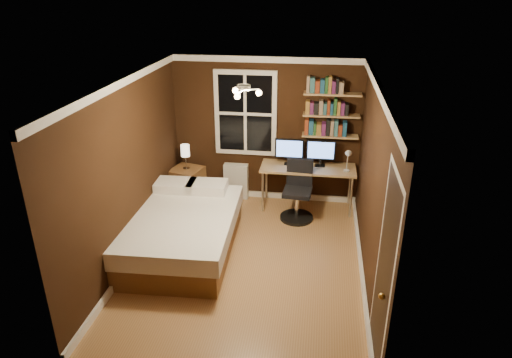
# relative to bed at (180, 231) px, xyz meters

# --- Properties ---
(floor) EXTENTS (4.20, 4.20, 0.00)m
(floor) POSITION_rel_bed_xyz_m (1.00, -0.16, -0.31)
(floor) COLOR #99673D
(floor) RESTS_ON ground
(wall_back) EXTENTS (3.20, 0.04, 2.50)m
(wall_back) POSITION_rel_bed_xyz_m (1.00, 1.94, 0.94)
(wall_back) COLOR black
(wall_back) RESTS_ON ground
(wall_left) EXTENTS (0.04, 4.20, 2.50)m
(wall_left) POSITION_rel_bed_xyz_m (-0.60, -0.16, 0.94)
(wall_left) COLOR black
(wall_left) RESTS_ON ground
(wall_right) EXTENTS (0.04, 4.20, 2.50)m
(wall_right) POSITION_rel_bed_xyz_m (2.60, -0.16, 0.94)
(wall_right) COLOR black
(wall_right) RESTS_ON ground
(ceiling) EXTENTS (3.20, 4.20, 0.02)m
(ceiling) POSITION_rel_bed_xyz_m (1.00, -0.16, 2.19)
(ceiling) COLOR white
(ceiling) RESTS_ON wall_back
(window) EXTENTS (1.06, 0.06, 1.46)m
(window) POSITION_rel_bed_xyz_m (0.65, 1.91, 1.24)
(window) COLOR white
(window) RESTS_ON wall_back
(door) EXTENTS (0.03, 0.82, 2.05)m
(door) POSITION_rel_bed_xyz_m (2.59, -1.71, 0.71)
(door) COLOR black
(door) RESTS_ON ground
(door_knob) EXTENTS (0.06, 0.06, 0.06)m
(door_knob) POSITION_rel_bed_xyz_m (2.55, -2.01, 0.69)
(door_knob) COLOR gold
(door_knob) RESTS_ON door
(ceiling_fixture) EXTENTS (0.44, 0.44, 0.18)m
(ceiling_fixture) POSITION_rel_bed_xyz_m (1.00, -0.26, 2.09)
(ceiling_fixture) COLOR beige
(ceiling_fixture) RESTS_ON ceiling
(bookshelf_lower) EXTENTS (0.92, 0.22, 0.03)m
(bookshelf_lower) POSITION_rel_bed_xyz_m (2.08, 1.82, 0.94)
(bookshelf_lower) COLOR #A27B4E
(bookshelf_lower) RESTS_ON wall_back
(books_row_lower) EXTENTS (0.60, 0.16, 0.23)m
(books_row_lower) POSITION_rel_bed_xyz_m (2.08, 1.82, 1.07)
(books_row_lower) COLOR maroon
(books_row_lower) RESTS_ON bookshelf_lower
(bookshelf_middle) EXTENTS (0.92, 0.22, 0.03)m
(bookshelf_middle) POSITION_rel_bed_xyz_m (2.08, 1.82, 1.29)
(bookshelf_middle) COLOR #A27B4E
(bookshelf_middle) RESTS_ON wall_back
(books_row_middle) EXTENTS (0.66, 0.16, 0.23)m
(books_row_middle) POSITION_rel_bed_xyz_m (2.08, 1.82, 1.42)
(books_row_middle) COLOR navy
(books_row_middle) RESTS_ON bookshelf_middle
(bookshelf_upper) EXTENTS (0.92, 0.22, 0.03)m
(bookshelf_upper) POSITION_rel_bed_xyz_m (2.08, 1.82, 1.64)
(bookshelf_upper) COLOR #A27B4E
(bookshelf_upper) RESTS_ON wall_back
(books_row_upper) EXTENTS (0.54, 0.16, 0.23)m
(books_row_upper) POSITION_rel_bed_xyz_m (2.08, 1.82, 1.77)
(books_row_upper) COLOR #235223
(books_row_upper) RESTS_ON bookshelf_upper
(bed) EXTENTS (1.64, 2.22, 0.73)m
(bed) POSITION_rel_bed_xyz_m (0.00, 0.00, 0.00)
(bed) COLOR brown
(bed) RESTS_ON ground
(nightstand) EXTENTS (0.61, 0.61, 0.62)m
(nightstand) POSITION_rel_bed_xyz_m (-0.34, 1.56, -0.00)
(nightstand) COLOR brown
(nightstand) RESTS_ON ground
(bedside_lamp) EXTENTS (0.15, 0.15, 0.43)m
(bedside_lamp) POSITION_rel_bed_xyz_m (-0.34, 1.56, 0.53)
(bedside_lamp) COLOR white
(bedside_lamp) RESTS_ON nightstand
(radiator) EXTENTS (0.43, 0.15, 0.64)m
(radiator) POSITION_rel_bed_xyz_m (0.48, 1.83, 0.01)
(radiator) COLOR silver
(radiator) RESTS_ON ground
(desk) EXTENTS (1.58, 0.59, 0.75)m
(desk) POSITION_rel_bed_xyz_m (1.75, 1.62, 0.38)
(desk) COLOR #A27B4E
(desk) RESTS_ON ground
(monitor_left) EXTENTS (0.48, 0.12, 0.45)m
(monitor_left) POSITION_rel_bed_xyz_m (1.42, 1.70, 0.66)
(monitor_left) COLOR black
(monitor_left) RESTS_ON desk
(monitor_right) EXTENTS (0.48, 0.12, 0.45)m
(monitor_right) POSITION_rel_bed_xyz_m (1.95, 1.70, 0.66)
(monitor_right) COLOR black
(monitor_right) RESTS_ON desk
(desk_lamp) EXTENTS (0.14, 0.32, 0.44)m
(desk_lamp) POSITION_rel_bed_xyz_m (2.38, 1.45, 0.66)
(desk_lamp) COLOR silver
(desk_lamp) RESTS_ON desk
(office_chair) EXTENTS (0.54, 0.54, 0.98)m
(office_chair) POSITION_rel_bed_xyz_m (1.62, 1.22, 0.06)
(office_chair) COLOR black
(office_chair) RESTS_ON ground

